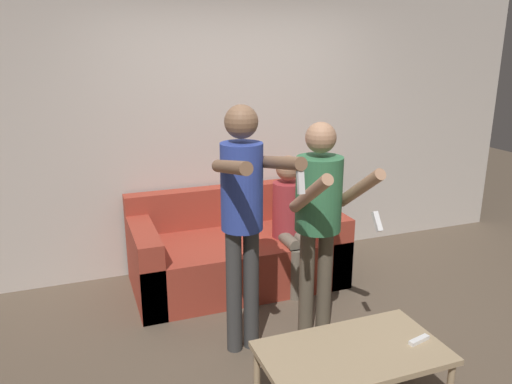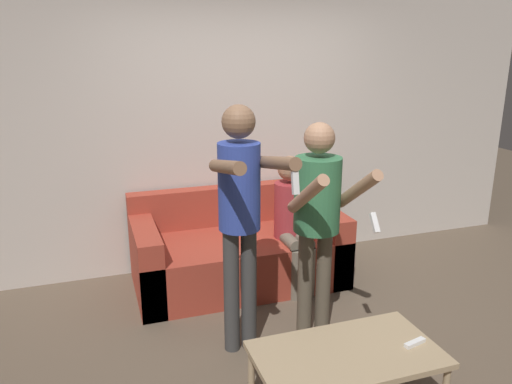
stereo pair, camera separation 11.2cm
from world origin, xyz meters
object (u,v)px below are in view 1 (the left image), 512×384
Objects in this scene: couch at (236,252)px; person_seated at (291,217)px; coffee_table at (353,356)px; remote_on_table at (419,340)px; person_standing_left at (243,206)px; person_standing_right at (319,208)px.

person_seated is (0.43, -0.24, 0.37)m from couch.
remote_on_table is at bearing -8.68° from coffee_table.
couch is 1.06× the size of person_standing_left.
coffee_table is at bearing -102.31° from person_standing_right.
coffee_table is at bearing 171.32° from remote_on_table.
person_standing_right reaches higher than remote_on_table.
couch is at bearing 74.90° from person_standing_left.
person_standing_left reaches higher than person_seated.
person_standing_left is 1.36m from remote_on_table.
coffee_table is 6.98× the size of remote_on_table.
coffee_table is at bearing -86.64° from couch.
couch is at bearing 150.60° from person_seated.
coffee_table is at bearing -101.39° from person_seated.
person_seated is (0.72, 0.81, -0.43)m from person_standing_left.
person_standing_right is at bearing 77.69° from coffee_table.
person_standing_right reaches higher than couch.
remote_on_table is at bearing -74.79° from couch.
couch is at bearing 93.36° from coffee_table.
person_standing_right is at bearing -74.79° from couch.
person_standing_right is (0.57, 0.01, -0.08)m from person_standing_left.
person_standing_right is (0.29, -1.05, 0.72)m from couch.
remote_on_table is at bearing -74.78° from person_standing_right.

